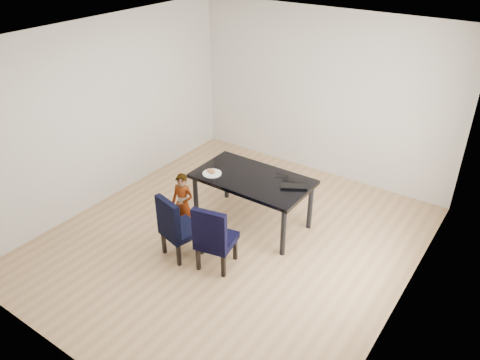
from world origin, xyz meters
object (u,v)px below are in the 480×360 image
Objects in this scene: child at (183,203)px; plate at (212,173)px; dining_table at (252,201)px; chair_right at (216,235)px; chair_left at (181,225)px; laptop at (294,184)px.

plate is at bearing 57.24° from child.
child is at bearing -135.21° from dining_table.
dining_table is 1.02m from chair_right.
child is at bearing 146.50° from chair_right.
chair_left is 0.98× the size of chair_right.
dining_table is 6.14× the size of plate.
plate is 1.14m from laptop.
chair_left is 1.01× the size of child.
child is at bearing 142.74° from chair_left.
chair_left is 3.39× the size of plate.
child reaches higher than plate.
laptop is at bearing 57.80° from chair_right.
plate is at bearing 118.49° from chair_right.
chair_right is 3.47× the size of plate.
chair_right reaches higher than child.
child reaches higher than laptop.
chair_right is 0.89m from child.
dining_table is at bearing 32.99° from child.
chair_left is 0.52m from child.
chair_left reaches higher than laptop.
chair_left is (-0.36, -1.09, 0.07)m from dining_table.
chair_left is at bearing 177.13° from chair_right.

